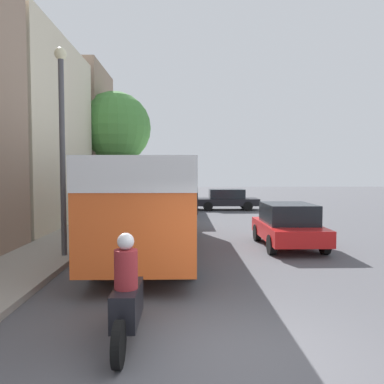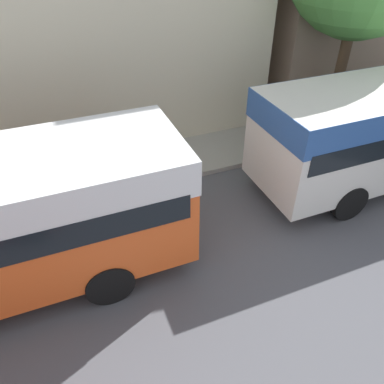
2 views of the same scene
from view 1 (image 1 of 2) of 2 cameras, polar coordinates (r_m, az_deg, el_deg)
name	(u,v)px [view 1 (image 1 of 2)]	position (r m, az deg, el deg)	size (l,w,h in m)	color
ground_plane	(235,355)	(5.97, 6.64, -23.42)	(120.00, 120.00, 0.00)	#515156
building_midblock	(9,134)	(19.93, -26.11, 7.91)	(5.66, 8.76, 8.87)	beige
building_far_terrace	(56,140)	(27.91, -19.96, 7.51)	(6.81, 6.17, 9.78)	gray
building_end_row	(85,153)	(34.34, -16.00, 5.75)	(6.43, 7.02, 8.62)	#BCAD93
bus_lead	(153,193)	(12.48, -5.91, -0.18)	(2.62, 10.10, 2.99)	#EA5B23
bus_following	(164,183)	(24.78, -4.24, 1.40)	(2.58, 9.61, 2.94)	silver
motorcycle_behind_lead	(127,299)	(6.13, -9.89, -15.75)	(0.38, 2.24, 1.73)	black
car_crossing	(227,199)	(26.20, 5.29, -1.06)	(4.36, 1.92, 1.44)	black
car_far_curb	(288,225)	(13.64, 14.44, -4.85)	(1.94, 3.81, 1.54)	red
pedestrian_near_curb	(136,191)	(30.43, -8.56, 0.13)	(0.36, 0.36, 1.82)	#232838
street_tree	(115,128)	(25.15, -11.66, 9.51)	(4.66, 4.66, 7.68)	brown
lamp_post	(62,134)	(11.84, -19.19, 8.39)	(0.36, 0.36, 6.14)	#47474C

